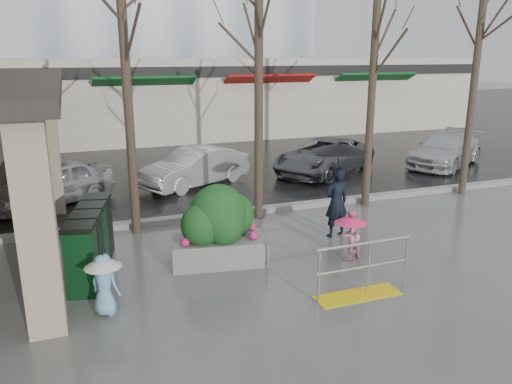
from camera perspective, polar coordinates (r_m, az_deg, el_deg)
ground at (r=9.82m, az=1.18°, el=-9.98°), size 120.00×120.00×0.00m
street_asphalt at (r=30.70m, az=-14.22°, el=7.18°), size 120.00×36.00×0.01m
curb at (r=13.33m, az=-5.16°, el=-2.68°), size 120.00×0.30×0.15m
canopy_slab at (r=16.31m, az=-26.37°, el=11.86°), size 2.80×18.00×0.25m
pillar_front at (r=8.14m, az=-23.80°, el=-3.57°), size 0.55×0.55×3.50m
pillar_back at (r=14.46m, az=-22.64°, el=4.47°), size 0.55×0.55×3.50m
storefront_row at (r=26.82m, az=-9.16°, el=10.62°), size 34.00×6.74×4.00m
handrail at (r=9.27m, az=11.95°, el=-9.41°), size 1.90×0.50×1.03m
tree_west at (r=11.93m, az=-15.08°, el=19.15°), size 3.20×3.20×6.80m
tree_midwest at (r=12.69m, az=0.32°, el=20.08°), size 3.20×3.20×7.00m
tree_mideast at (r=14.17m, az=13.53°, el=17.69°), size 3.20×3.20×6.50m
tree_east at (r=16.39m, az=24.44°, el=18.27°), size 3.20×3.20×7.20m
woman at (r=11.77m, az=9.29°, el=1.27°), size 1.24×1.24×2.30m
child_pink at (r=10.71m, az=10.74°, el=-4.35°), size 0.68×0.68×1.10m
child_blue at (r=8.73m, az=-16.97°, el=-9.46°), size 0.62×0.61×1.08m
planter at (r=10.33m, az=-4.29°, el=-3.86°), size 2.07×1.28×1.69m
news_boxes at (r=10.39m, az=-18.34°, el=-5.34°), size 1.05×2.45×1.34m
car_a at (r=15.45m, az=-22.48°, el=0.87°), size 3.91×3.25×1.26m
car_b at (r=16.53m, az=-6.98°, el=2.86°), size 4.01×2.94×1.26m
car_c at (r=18.32m, az=7.80°, el=4.07°), size 4.96×4.16×1.26m
car_d at (r=20.78m, az=20.88°, el=4.55°), size 4.64×3.71×1.26m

